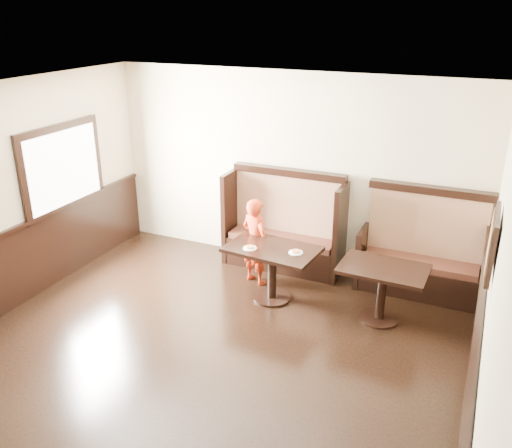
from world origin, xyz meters
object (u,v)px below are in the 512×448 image
Objects in this scene: table_main at (272,260)px; child at (255,241)px; booth_neighbor at (422,259)px; table_neighbor at (382,281)px; booth_main at (285,232)px.

child is at bearing 143.88° from table_main.
booth_neighbor is at bearing -143.15° from child.
booth_neighbor reaches higher than child.
table_neighbor is at bearing -109.49° from booth_neighbor.
table_neighbor is (1.62, -0.93, 0.01)m from booth_main.
booth_main is at bearing 179.95° from booth_neighbor.
child is (-0.18, -0.65, 0.09)m from booth_main.
booth_main is 0.68m from child.
booth_main reaches higher than table_neighbor.
booth_neighbor is at bearing -0.05° from booth_main.
booth_neighbor is 1.57× the size of table_neighbor.
table_main is 1.16× the size of table_neighbor.
table_neighbor is (1.40, 0.07, -0.03)m from table_main.
table_main is 1.41m from table_neighbor.
booth_neighbor is 1.35× the size of table_main.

